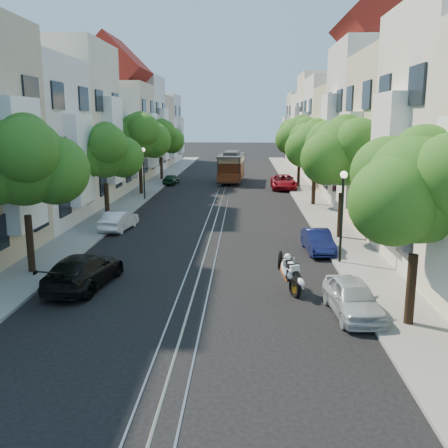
# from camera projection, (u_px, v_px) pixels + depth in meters

# --- Properties ---
(ground) EXTENTS (200.00, 200.00, 0.00)m
(ground) POSITION_uv_depth(u_px,v_px,m) (224.00, 191.00, 46.62)
(ground) COLOR black
(ground) RESTS_ON ground
(sidewalk_east) EXTENTS (2.50, 80.00, 0.12)m
(sidewalk_east) POSITION_uv_depth(u_px,v_px,m) (302.00, 190.00, 46.31)
(sidewalk_east) COLOR gray
(sidewalk_east) RESTS_ON ground
(sidewalk_west) EXTENTS (2.50, 80.00, 0.12)m
(sidewalk_west) POSITION_uv_depth(u_px,v_px,m) (147.00, 189.00, 46.90)
(sidewalk_west) COLOR gray
(sidewalk_west) RESTS_ON ground
(rail_left) EXTENTS (0.06, 80.00, 0.02)m
(rail_left) POSITION_uv_depth(u_px,v_px,m) (218.00, 190.00, 46.64)
(rail_left) COLOR gray
(rail_left) RESTS_ON ground
(rail_slot) EXTENTS (0.06, 80.00, 0.02)m
(rail_slot) POSITION_uv_depth(u_px,v_px,m) (224.00, 190.00, 46.61)
(rail_slot) COLOR gray
(rail_slot) RESTS_ON ground
(rail_right) EXTENTS (0.06, 80.00, 0.02)m
(rail_right) POSITION_uv_depth(u_px,v_px,m) (230.00, 190.00, 46.59)
(rail_right) COLOR gray
(rail_right) RESTS_ON ground
(lane_line) EXTENTS (0.08, 80.00, 0.01)m
(lane_line) POSITION_uv_depth(u_px,v_px,m) (224.00, 190.00, 46.62)
(lane_line) COLOR tan
(lane_line) RESTS_ON ground
(townhouses_east) EXTENTS (7.75, 72.00, 12.00)m
(townhouses_east) POSITION_uv_depth(u_px,v_px,m) (355.00, 134.00, 44.98)
(townhouses_east) COLOR beige
(townhouses_east) RESTS_ON ground
(townhouses_west) EXTENTS (7.75, 72.00, 11.76)m
(townhouses_west) POSITION_uv_depth(u_px,v_px,m) (96.00, 135.00, 45.98)
(townhouses_west) COLOR silver
(townhouses_west) RESTS_ON ground
(tree_e_a) EXTENTS (4.72, 3.87, 6.27)m
(tree_e_a) POSITION_uv_depth(u_px,v_px,m) (421.00, 191.00, 15.08)
(tree_e_a) COLOR black
(tree_e_a) RESTS_ON ground
(tree_e_b) EXTENTS (4.93, 4.08, 6.68)m
(tree_e_b) POSITION_uv_depth(u_px,v_px,m) (345.00, 153.00, 26.74)
(tree_e_b) COLOR black
(tree_e_b) RESTS_ON ground
(tree_e_c) EXTENTS (4.84, 3.99, 6.52)m
(tree_e_c) POSITION_uv_depth(u_px,v_px,m) (316.00, 145.00, 37.53)
(tree_e_c) COLOR black
(tree_e_c) RESTS_ON ground
(tree_e_d) EXTENTS (5.01, 4.16, 6.85)m
(tree_e_d) POSITION_uv_depth(u_px,v_px,m) (300.00, 137.00, 48.23)
(tree_e_d) COLOR black
(tree_e_d) RESTS_ON ground
(tree_w_a) EXTENTS (4.93, 4.08, 6.68)m
(tree_w_a) POSITION_uv_depth(u_px,v_px,m) (25.00, 164.00, 20.49)
(tree_w_a) COLOR black
(tree_w_a) RESTS_ON ground
(tree_w_b) EXTENTS (4.72, 3.87, 6.27)m
(tree_w_b) POSITION_uv_depth(u_px,v_px,m) (105.00, 153.00, 32.29)
(tree_w_b) COLOR black
(tree_w_b) RESTS_ON ground
(tree_w_c) EXTENTS (5.13, 4.28, 7.09)m
(tree_w_c) POSITION_uv_depth(u_px,v_px,m) (140.00, 137.00, 42.91)
(tree_w_c) COLOR black
(tree_w_c) RESTS_ON ground
(tree_w_d) EXTENTS (4.84, 3.99, 6.52)m
(tree_w_d) POSITION_uv_depth(u_px,v_px,m) (161.00, 138.00, 53.76)
(tree_w_d) COLOR black
(tree_w_d) RESTS_ON ground
(lamp_east) EXTENTS (0.32, 0.32, 4.16)m
(lamp_east) POSITION_uv_depth(u_px,v_px,m) (342.00, 203.00, 22.31)
(lamp_east) COLOR black
(lamp_east) RESTS_ON ground
(lamp_west) EXTENTS (0.32, 0.32, 4.16)m
(lamp_west) POSITION_uv_depth(u_px,v_px,m) (144.00, 166.00, 40.42)
(lamp_west) COLOR black
(lamp_west) RESTS_ON ground
(sportbike_rider) EXTENTS (0.91, 1.98, 1.54)m
(sportbike_rider) POSITION_uv_depth(u_px,v_px,m) (289.00, 271.00, 18.98)
(sportbike_rider) COLOR black
(sportbike_rider) RESTS_ON ground
(cable_car) EXTENTS (2.87, 7.84, 2.96)m
(cable_car) POSITION_uv_depth(u_px,v_px,m) (231.00, 166.00, 52.50)
(cable_car) COLOR black
(cable_car) RESTS_ON ground
(parked_car_e_near) EXTENTS (1.76, 3.71, 1.23)m
(parked_car_e_near) POSITION_uv_depth(u_px,v_px,m) (353.00, 298.00, 16.83)
(parked_car_e_near) COLOR silver
(parked_car_e_near) RESTS_ON ground
(parked_car_e_mid) EXTENTS (1.42, 3.48, 1.12)m
(parked_car_e_mid) POSITION_uv_depth(u_px,v_px,m) (318.00, 241.00, 24.87)
(parked_car_e_mid) COLOR #0D1341
(parked_car_e_mid) RESTS_ON ground
(parked_car_e_far) EXTENTS (2.30, 4.96, 1.38)m
(parked_car_e_far) POSITION_uv_depth(u_px,v_px,m) (283.00, 182.00, 47.38)
(parked_car_e_far) COLOR maroon
(parked_car_e_far) RESTS_ON ground
(parked_car_w_near) EXTENTS (2.47, 4.81, 1.33)m
(parked_car_w_near) POSITION_uv_depth(u_px,v_px,m) (84.00, 271.00, 19.65)
(parked_car_w_near) COLOR black
(parked_car_w_near) RESTS_ON ground
(parked_car_w_mid) EXTENTS (1.71, 3.69, 1.17)m
(parked_car_w_mid) POSITION_uv_depth(u_px,v_px,m) (119.00, 220.00, 29.85)
(parked_car_w_mid) COLOR silver
(parked_car_w_mid) RESTS_ON ground
(parked_car_w_far) EXTENTS (1.55, 3.23, 1.06)m
(parked_car_w_far) POSITION_uv_depth(u_px,v_px,m) (171.00, 179.00, 50.84)
(parked_car_w_far) COLOR #14341E
(parked_car_w_far) RESTS_ON ground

